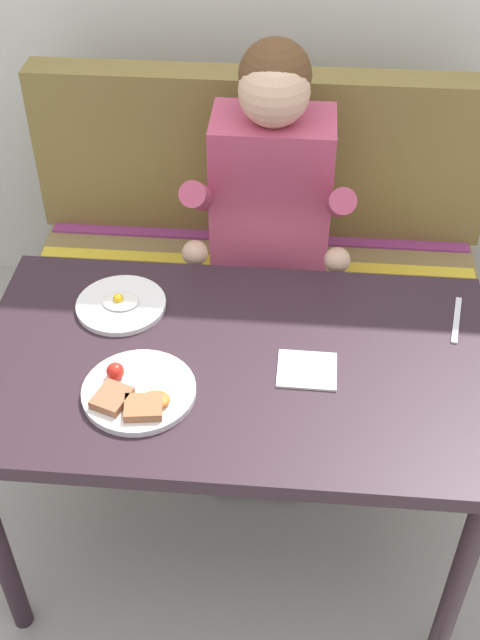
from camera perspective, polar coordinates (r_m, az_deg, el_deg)
ground_plane at (r=2.40m, az=-0.32°, el=-15.48°), size 8.00×8.00×0.00m
table at (r=1.89m, az=-0.39°, el=-4.65°), size 1.20×0.70×0.73m
couch at (r=2.67m, az=1.12°, el=2.39°), size 1.44×0.56×1.00m
person at (r=2.28m, az=2.14°, el=7.61°), size 0.45×0.61×1.21m
plate_breakfast at (r=1.75m, az=-7.38°, el=-5.16°), size 0.25×0.25×0.05m
plate_eggs at (r=1.98m, az=-8.49°, el=1.12°), size 0.22×0.22×0.04m
napkin at (r=1.81m, az=4.80°, el=-3.58°), size 0.13×0.12×0.01m
fork at (r=2.00m, az=15.20°, el=0.01°), size 0.04×0.17×0.00m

